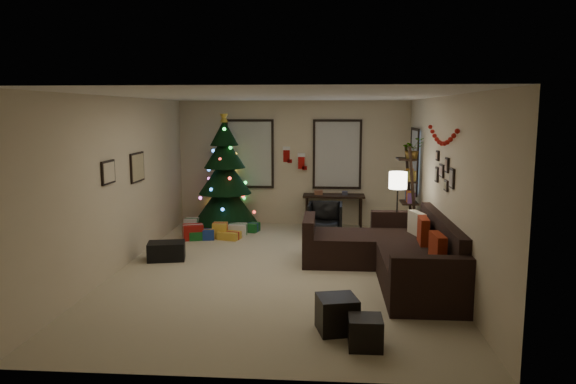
{
  "coord_description": "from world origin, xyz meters",
  "views": [
    {
      "loc": [
        0.76,
        -8.16,
        2.48
      ],
      "look_at": [
        0.1,
        0.6,
        1.15
      ],
      "focal_mm": 33.53,
      "sensor_mm": 36.0,
      "label": 1
    }
  ],
  "objects_px": {
    "christmas_tree": "(225,180)",
    "desk_chair": "(325,218)",
    "desk": "(334,199)",
    "sofa": "(396,255)",
    "bookshelf": "(410,196)"
  },
  "relations": [
    {
      "from": "christmas_tree",
      "to": "desk_chair",
      "type": "bearing_deg",
      "value": -11.26
    },
    {
      "from": "desk",
      "to": "desk_chair",
      "type": "distance_m",
      "value": 0.74
    },
    {
      "from": "christmas_tree",
      "to": "desk_chair",
      "type": "relative_size",
      "value": 3.87
    },
    {
      "from": "desk",
      "to": "desk_chair",
      "type": "height_order",
      "value": "desk"
    },
    {
      "from": "sofa",
      "to": "desk_chair",
      "type": "distance_m",
      "value": 2.93
    },
    {
      "from": "desk",
      "to": "bookshelf",
      "type": "height_order",
      "value": "bookshelf"
    },
    {
      "from": "christmas_tree",
      "to": "desk",
      "type": "distance_m",
      "value": 2.35
    },
    {
      "from": "christmas_tree",
      "to": "desk_chair",
      "type": "distance_m",
      "value": 2.28
    },
    {
      "from": "sofa",
      "to": "desk",
      "type": "relative_size",
      "value": 2.41
    },
    {
      "from": "christmas_tree",
      "to": "sofa",
      "type": "height_order",
      "value": "christmas_tree"
    },
    {
      "from": "desk",
      "to": "bookshelf",
      "type": "xyz_separation_m",
      "value": [
        1.41,
        -1.26,
        0.27
      ]
    },
    {
      "from": "bookshelf",
      "to": "christmas_tree",
      "type": "bearing_deg",
      "value": 164.4
    },
    {
      "from": "desk_chair",
      "to": "christmas_tree",
      "type": "bearing_deg",
      "value": 170.69
    },
    {
      "from": "sofa",
      "to": "bookshelf",
      "type": "relative_size",
      "value": 1.7
    },
    {
      "from": "sofa",
      "to": "desk",
      "type": "height_order",
      "value": "sofa"
    }
  ]
}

